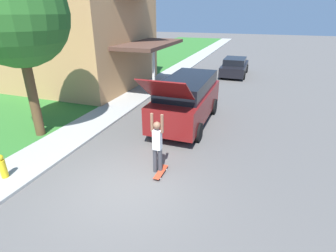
{
  "coord_description": "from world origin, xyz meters",
  "views": [
    {
      "loc": [
        3.29,
        -5.43,
        4.66
      ],
      "look_at": [
        0.38,
        2.66,
        0.9
      ],
      "focal_mm": 28.0,
      "sensor_mm": 36.0,
      "label": 1
    }
  ],
  "objects_px": {
    "skateboarder": "(157,143)",
    "fire_hydrant": "(3,167)",
    "car_down_street": "(235,67)",
    "suv_parked": "(187,99)",
    "lawn_tree_near": "(15,15)",
    "skateboard": "(161,172)"
  },
  "relations": [
    {
      "from": "skateboarder",
      "to": "fire_hydrant",
      "type": "bearing_deg",
      "value": -155.05
    },
    {
      "from": "fire_hydrant",
      "to": "car_down_street",
      "type": "bearing_deg",
      "value": 74.3
    },
    {
      "from": "suv_parked",
      "to": "car_down_street",
      "type": "relative_size",
      "value": 1.34
    },
    {
      "from": "suv_parked",
      "to": "skateboarder",
      "type": "xyz_separation_m",
      "value": [
        0.27,
        -4.18,
        -0.12
      ]
    },
    {
      "from": "lawn_tree_near",
      "to": "skateboarder",
      "type": "relative_size",
      "value": 3.2
    },
    {
      "from": "skateboarder",
      "to": "car_down_street",
      "type": "bearing_deg",
      "value": 87.78
    },
    {
      "from": "suv_parked",
      "to": "lawn_tree_near",
      "type": "bearing_deg",
      "value": -147.24
    },
    {
      "from": "suv_parked",
      "to": "car_down_street",
      "type": "bearing_deg",
      "value": 85.46
    },
    {
      "from": "lawn_tree_near",
      "to": "skateboarder",
      "type": "height_order",
      "value": "lawn_tree_near"
    },
    {
      "from": "skateboarder",
      "to": "skateboard",
      "type": "bearing_deg",
      "value": -31.86
    },
    {
      "from": "skateboarder",
      "to": "skateboard",
      "type": "relative_size",
      "value": 2.35
    },
    {
      "from": "suv_parked",
      "to": "skateboarder",
      "type": "bearing_deg",
      "value": -86.25
    },
    {
      "from": "skateboarder",
      "to": "skateboard",
      "type": "xyz_separation_m",
      "value": [
        0.14,
        -0.08,
        -0.94
      ]
    },
    {
      "from": "lawn_tree_near",
      "to": "car_down_street",
      "type": "relative_size",
      "value": 1.45
    },
    {
      "from": "lawn_tree_near",
      "to": "car_down_street",
      "type": "distance_m",
      "value": 15.84
    },
    {
      "from": "lawn_tree_near",
      "to": "skateboard",
      "type": "bearing_deg",
      "value": -9.28
    },
    {
      "from": "skateboarder",
      "to": "lawn_tree_near",
      "type": "bearing_deg",
      "value": 171.35
    },
    {
      "from": "skateboard",
      "to": "fire_hydrant",
      "type": "distance_m",
      "value": 4.7
    },
    {
      "from": "skateboarder",
      "to": "skateboard",
      "type": "height_order",
      "value": "skateboarder"
    },
    {
      "from": "skateboarder",
      "to": "fire_hydrant",
      "type": "height_order",
      "value": "skateboarder"
    },
    {
      "from": "skateboarder",
      "to": "skateboard",
      "type": "distance_m",
      "value": 0.95
    },
    {
      "from": "skateboarder",
      "to": "fire_hydrant",
      "type": "relative_size",
      "value": 2.6
    }
  ]
}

